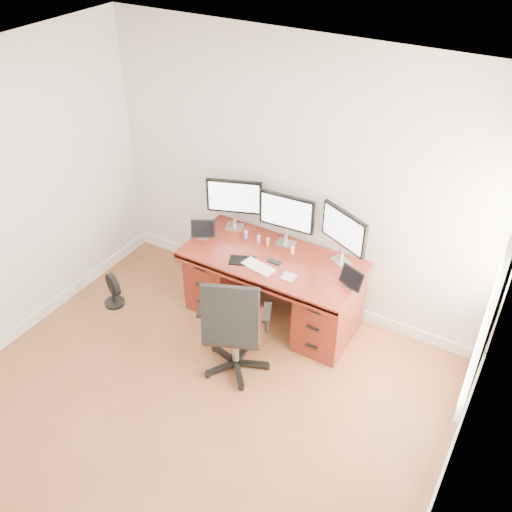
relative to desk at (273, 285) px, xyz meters
The scene contains 19 objects.
ground 1.87m from the desk, 90.00° to the right, with size 4.50×4.50×0.00m, color brown.
back_wall 1.04m from the desk, 90.00° to the left, with size 4.00×0.10×2.70m, color silver.
right_wall 2.80m from the desk, 40.79° to the right, with size 0.10×4.50×2.70m.
desk is the anchor object (origin of this frame).
office_chair 0.82m from the desk, 85.29° to the right, with size 0.75×0.75×1.08m.
floor_fan 1.67m from the desk, 156.26° to the right, with size 0.25×0.21×0.36m.
monitor_left 0.93m from the desk, 157.68° to the left, with size 0.53×0.22×0.53m.
monitor_center 0.72m from the desk, 89.98° to the left, with size 0.55×0.15×0.53m.
monitor_right 0.93m from the desk, 22.33° to the left, with size 0.51×0.27×0.53m.
tablet_left 0.87m from the desk, behind, with size 0.24×0.18×0.19m.
tablet_right 0.92m from the desk, ahead, with size 0.25×0.15×0.19m.
keyboard 0.43m from the desk, 98.13° to the right, with size 0.31×0.13×0.01m, color white.
trackpad 0.50m from the desk, 39.14° to the right, with size 0.12×0.12×0.01m, color #BABCC1.
drawing_tablet 0.47m from the desk, 133.72° to the right, with size 0.24×0.15×0.01m, color black.
phone 0.37m from the desk, 58.04° to the right, with size 0.13×0.06×0.01m, color black.
figurine_blue 0.56m from the desk, 162.59° to the left, with size 0.04×0.04×0.09m.
figurine_purple 0.48m from the desk, 153.04° to the left, with size 0.04×0.04×0.09m.
figurine_brown 0.44m from the desk, 138.49° to the left, with size 0.04×0.04×0.09m.
figurine_yellow 0.44m from the desk, 41.66° to the left, with size 0.04×0.04×0.09m.
Camera 1 is at (2.06, -2.02, 3.86)m, focal length 40.00 mm.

